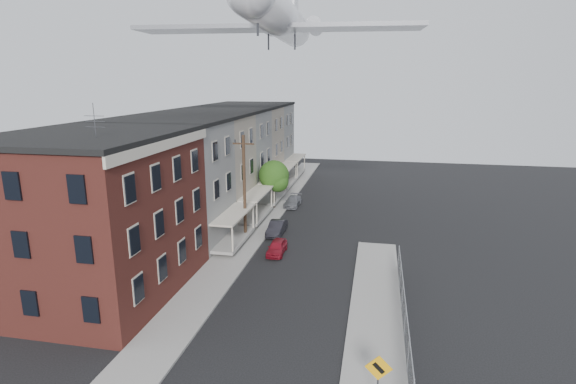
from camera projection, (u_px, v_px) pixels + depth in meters
The scene contains 19 objects.
ground at pixel (251, 382), 20.38m from camera, with size 120.00×120.00×0.00m, color black.
sidewalk_left at pixel (264, 219), 44.25m from camera, with size 3.00×62.00×0.12m, color gray.
sidewalk_right at pixel (375, 325), 25.02m from camera, with size 3.00×26.00×0.12m, color gray.
curb_left at pixel (278, 219), 43.97m from camera, with size 0.15×62.00×0.14m, color gray.
curb_right at pixel (349, 322), 25.30m from camera, with size 0.15×26.00×0.14m, color gray.
corner_building at pixel (95, 214), 28.08m from camera, with size 10.31×12.30×12.15m.
row_house_a at pixel (165, 182), 37.12m from camera, with size 11.98×7.00×10.30m.
row_house_b at pixel (198, 167), 43.78m from camera, with size 11.98×7.00×10.30m.
row_house_c at pixel (222, 155), 50.44m from camera, with size 11.98×7.00×10.30m.
row_house_d at pixel (241, 147), 57.09m from camera, with size 11.98×7.00×10.30m.
row_house_e at pixel (255, 140), 63.75m from camera, with size 11.98×7.00×10.30m.
chainlink_fence at pixel (405, 322), 23.56m from camera, with size 0.06×18.06×1.90m.
warning_sign at pixel (378, 376), 17.88m from camera, with size 1.10×0.11×2.80m.
utility_pole at pixel (244, 187), 37.44m from camera, with size 1.80×0.26×9.00m.
street_tree at pixel (275, 177), 47.12m from camera, with size 3.22×3.20×5.20m.
car_near at pixel (277, 247), 35.34m from camera, with size 1.28×3.18×1.08m, color maroon.
car_mid at pixel (277, 228), 39.81m from camera, with size 1.26×3.62×1.19m, color black.
car_far at pixel (293, 201), 48.73m from camera, with size 1.50×3.68×1.07m, color slate.
airplane at pixel (281, 18), 39.66m from camera, with size 24.37×27.83×8.05m.
Camera 1 is at (5.13, -17.00, 13.32)m, focal length 28.00 mm.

